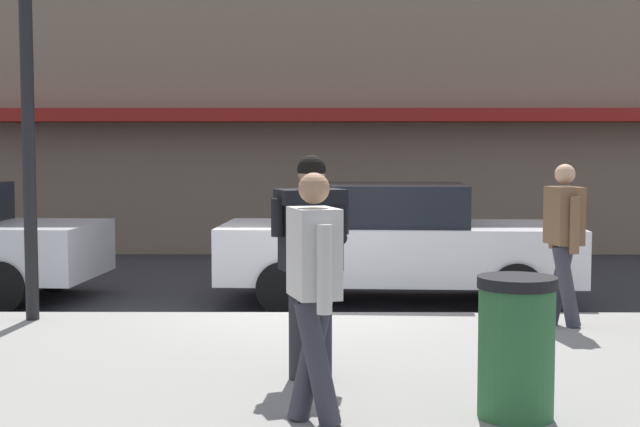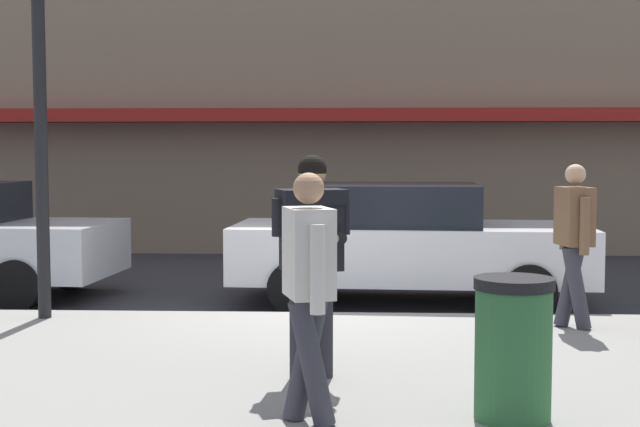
% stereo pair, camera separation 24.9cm
% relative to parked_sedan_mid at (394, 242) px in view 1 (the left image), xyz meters
% --- Properties ---
extents(ground_plane, '(80.00, 80.00, 0.00)m').
position_rel_parked_sedan_mid_xyz_m(ground_plane, '(-1.11, -1.23, -0.79)').
color(ground_plane, '#333338').
extents(sidewalk, '(32.00, 5.30, 0.14)m').
position_rel_parked_sedan_mid_xyz_m(sidewalk, '(-0.11, -4.08, -0.72)').
color(sidewalk, gray).
rests_on(sidewalk, ground).
extents(curb_paint_line, '(28.00, 0.12, 0.01)m').
position_rel_parked_sedan_mid_xyz_m(curb_paint_line, '(-0.11, -1.18, -0.79)').
color(curb_paint_line, silver).
rests_on(curb_paint_line, ground).
extents(parked_sedan_mid, '(4.59, 2.10, 1.54)m').
position_rel_parked_sedan_mid_xyz_m(parked_sedan_mid, '(0.00, 0.00, 0.00)').
color(parked_sedan_mid, silver).
rests_on(parked_sedan_mid, ground).
extents(man_texting_on_phone, '(0.62, 0.65, 1.81)m').
position_rel_parked_sedan_mid_xyz_m(man_texting_on_phone, '(-1.00, -4.34, 0.46)').
color(man_texting_on_phone, '#23232B').
rests_on(man_texting_on_phone, sidewalk).
extents(pedestrian_in_light_coat, '(0.41, 0.58, 1.70)m').
position_rel_parked_sedan_mid_xyz_m(pedestrian_in_light_coat, '(-0.96, -5.51, 0.32)').
color(pedestrian_in_light_coat, '#33333D').
rests_on(pedestrian_in_light_coat, sidewalk).
extents(pedestrian_dark_coat, '(0.38, 0.59, 1.70)m').
position_rel_parked_sedan_mid_xyz_m(pedestrian_dark_coat, '(1.59, -2.20, 0.32)').
color(pedestrian_dark_coat, '#33333D').
rests_on(pedestrian_dark_coat, sidewalk).
extents(street_lamp_post, '(0.36, 0.36, 4.88)m').
position_rel_parked_sedan_mid_xyz_m(street_lamp_post, '(-4.06, -1.88, 2.35)').
color(street_lamp_post, black).
rests_on(street_lamp_post, sidewalk).
extents(trash_bin, '(0.55, 0.55, 0.98)m').
position_rel_parked_sedan_mid_xyz_m(trash_bin, '(0.43, -5.37, -0.16)').
color(trash_bin, '#2D6638').
rests_on(trash_bin, sidewalk).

